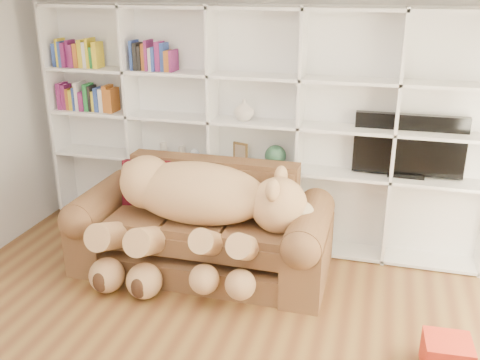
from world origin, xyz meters
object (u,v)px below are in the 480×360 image
(sofa, at_px, (203,232))
(teddy_bear, at_px, (196,208))
(gift_box, at_px, (447,356))
(tv, at_px, (409,146))

(sofa, relative_size, teddy_bear, 1.24)
(sofa, distance_m, gift_box, 2.34)
(teddy_bear, xyz_separation_m, tv, (1.79, 0.91, 0.45))
(gift_box, bearing_deg, sofa, 156.13)
(teddy_bear, bearing_deg, sofa, 100.15)
(sofa, relative_size, tv, 2.34)
(teddy_bear, distance_m, tv, 2.06)
(sofa, relative_size, gift_box, 7.30)
(gift_box, distance_m, tv, 1.97)
(sofa, height_order, tv, tv)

